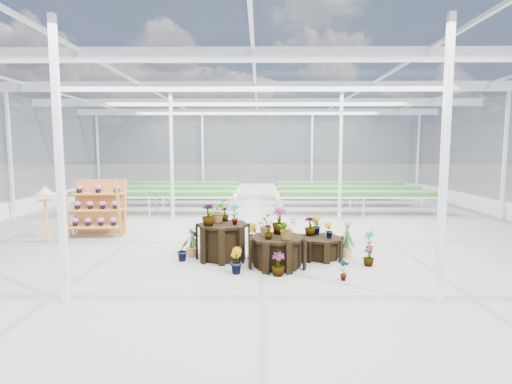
{
  "coord_description": "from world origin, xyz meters",
  "views": [
    {
      "loc": [
        0.14,
        -10.22,
        2.45
      ],
      "look_at": [
        0.03,
        0.72,
        1.3
      ],
      "focal_mm": 28.0,
      "sensor_mm": 36.0,
      "label": 1
    }
  ],
  "objects_px": {
    "plinth_low": "(320,247)",
    "bird_table": "(46,213)",
    "plinth_mid": "(277,252)",
    "shelf_rack": "(97,208)",
    "plinth_tall": "(223,241)"
  },
  "relations": [
    {
      "from": "shelf_rack",
      "to": "bird_table",
      "type": "bearing_deg",
      "value": -157.59
    },
    {
      "from": "plinth_tall",
      "to": "plinth_low",
      "type": "distance_m",
      "value": 2.21
    },
    {
      "from": "plinth_mid",
      "to": "plinth_tall",
      "type": "bearing_deg",
      "value": 153.43
    },
    {
      "from": "plinth_tall",
      "to": "shelf_rack",
      "type": "xyz_separation_m",
      "value": [
        -3.82,
        2.39,
        0.4
      ]
    },
    {
      "from": "plinth_low",
      "to": "shelf_rack",
      "type": "distance_m",
      "value": 6.47
    },
    {
      "from": "plinth_mid",
      "to": "shelf_rack",
      "type": "height_order",
      "value": "shelf_rack"
    },
    {
      "from": "plinth_low",
      "to": "shelf_rack",
      "type": "height_order",
      "value": "shelf_rack"
    },
    {
      "from": "bird_table",
      "to": "shelf_rack",
      "type": "bearing_deg",
      "value": 22.96
    },
    {
      "from": "plinth_low",
      "to": "bird_table",
      "type": "xyz_separation_m",
      "value": [
        -7.19,
        1.73,
        0.51
      ]
    },
    {
      "from": "shelf_rack",
      "to": "plinth_tall",
      "type": "bearing_deg",
      "value": -35.16
    },
    {
      "from": "plinth_tall",
      "to": "shelf_rack",
      "type": "bearing_deg",
      "value": 147.97
    },
    {
      "from": "plinth_tall",
      "to": "bird_table",
      "type": "height_order",
      "value": "bird_table"
    },
    {
      "from": "plinth_mid",
      "to": "bird_table",
      "type": "height_order",
      "value": "bird_table"
    },
    {
      "from": "plinth_mid",
      "to": "shelf_rack",
      "type": "relative_size",
      "value": 0.76
    },
    {
      "from": "plinth_tall",
      "to": "shelf_rack",
      "type": "distance_m",
      "value": 4.53
    }
  ]
}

